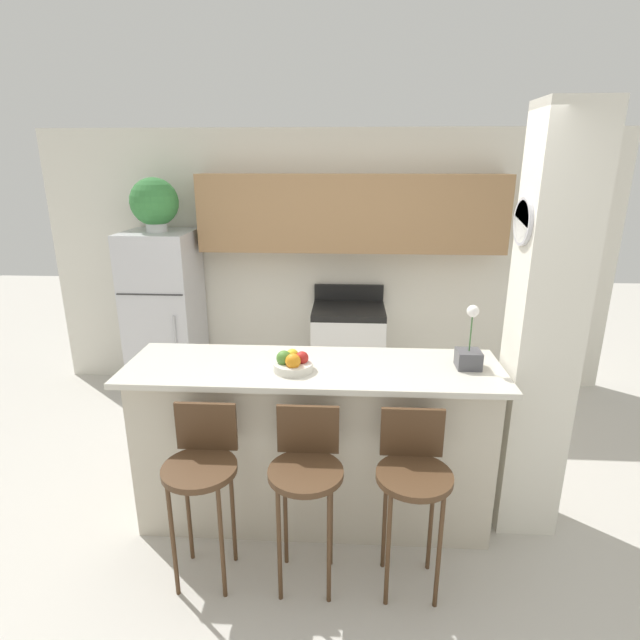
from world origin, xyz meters
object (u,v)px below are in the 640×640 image
(bar_stool_left, at_px, (202,468))
(bar_stool_right, at_px, (413,475))
(potted_plant_on_fridge, at_px, (154,203))
(orchid_vase, at_px, (469,352))
(stove_range, at_px, (348,351))
(refrigerator, at_px, (165,315))
(fruit_bowl, at_px, (293,363))
(bar_stool_mid, at_px, (306,472))

(bar_stool_left, bearing_deg, bar_stool_right, 0.00)
(potted_plant_on_fridge, xyz_separation_m, orchid_vase, (2.50, -1.76, -0.72))
(bar_stool_left, distance_m, potted_plant_on_fridge, 2.79)
(stove_range, xyz_separation_m, bar_stool_right, (0.35, -2.34, 0.22))
(potted_plant_on_fridge, height_order, orchid_vase, potted_plant_on_fridge)
(bar_stool_left, relative_size, orchid_vase, 2.58)
(refrigerator, height_order, bar_stool_left, refrigerator)
(bar_stool_right, bearing_deg, fruit_bowl, 146.91)
(refrigerator, xyz_separation_m, bar_stool_right, (2.13, -2.30, -0.14))
(stove_range, bearing_deg, bar_stool_mid, -95.23)
(bar_stool_right, distance_m, orchid_vase, 0.82)
(stove_range, bearing_deg, refrigerator, -178.81)
(refrigerator, xyz_separation_m, bar_stool_left, (1.01, -2.30, -0.14))
(bar_stool_mid, distance_m, orchid_vase, 1.18)
(bar_stool_mid, height_order, bar_stool_right, same)
(refrigerator, height_order, fruit_bowl, refrigerator)
(stove_range, bearing_deg, fruit_bowl, -99.79)
(orchid_vase, bearing_deg, bar_stool_mid, -149.56)
(refrigerator, height_order, bar_stool_mid, refrigerator)
(refrigerator, distance_m, bar_stool_mid, 2.79)
(refrigerator, distance_m, potted_plant_on_fridge, 1.07)
(stove_range, xyz_separation_m, fruit_bowl, (-0.33, -1.90, 0.65))
(refrigerator, height_order, potted_plant_on_fridge, potted_plant_on_fridge)
(bar_stool_left, height_order, bar_stool_right, same)
(stove_range, xyz_separation_m, bar_stool_mid, (-0.21, -2.34, 0.22))
(fruit_bowl, bearing_deg, bar_stool_right, -33.09)
(orchid_vase, bearing_deg, bar_stool_right, -123.96)
(stove_range, relative_size, bar_stool_left, 1.07)
(bar_stool_left, distance_m, orchid_vase, 1.65)
(stove_range, distance_m, bar_stool_mid, 2.36)
(bar_stool_left, bearing_deg, orchid_vase, 20.12)
(bar_stool_left, height_order, potted_plant_on_fridge, potted_plant_on_fridge)
(bar_stool_right, height_order, potted_plant_on_fridge, potted_plant_on_fridge)
(bar_stool_right, bearing_deg, bar_stool_left, 180.00)
(stove_range, distance_m, orchid_vase, 2.05)
(bar_stool_mid, bearing_deg, refrigerator, 124.35)
(fruit_bowl, bearing_deg, orchid_vase, 5.80)
(bar_stool_right, xyz_separation_m, fruit_bowl, (-0.67, 0.44, 0.44))
(bar_stool_right, xyz_separation_m, potted_plant_on_fridge, (-2.13, 2.30, 1.21))
(refrigerator, bearing_deg, orchid_vase, -35.12)
(bar_stool_mid, xyz_separation_m, fruit_bowl, (-0.11, 0.44, 0.44))
(refrigerator, bearing_deg, bar_stool_left, -66.22)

